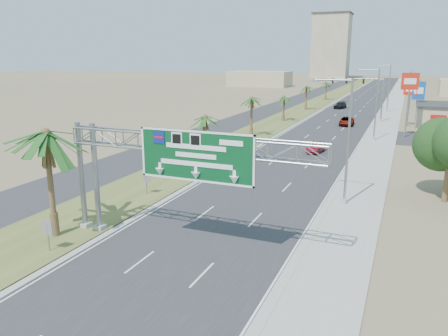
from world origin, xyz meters
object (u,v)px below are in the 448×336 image
pole_sign_red_near (410,85)px  pole_sign_blue (419,93)px  signal_mast (371,95)px  car_mid_lane (316,147)px  car_left_lane (237,158)px  pole_sign_red_far (410,93)px  sign_gantry (176,152)px  palm_near (45,133)px  car_far (340,105)px  car_right_lane (347,121)px

pole_sign_red_near → pole_sign_blue: (1.47, 11.16, -1.77)m
signal_mast → pole_sign_blue: signal_mast is taller
car_mid_lane → pole_sign_red_near: 19.83m
pole_sign_red_near → pole_sign_blue: pole_sign_red_near is taller
pole_sign_blue → car_left_lane: bearing=-116.5°
pole_sign_blue → pole_sign_red_far: pole_sign_blue is taller
sign_gantry → pole_sign_red_near: pole_sign_red_near is taller
palm_near → pole_sign_blue: 63.84m
car_left_lane → car_far: bearing=83.3°
car_left_lane → pole_sign_red_far: pole_sign_red_far is taller
car_mid_lane → pole_sign_red_far: pole_sign_red_far is taller
car_right_lane → pole_sign_red_far: size_ratio=0.69×
car_left_lane → car_right_lane: 34.94m
sign_gantry → palm_near: palm_near is taller
car_right_lane → pole_sign_red_near: pole_sign_red_near is taller
sign_gantry → car_left_lane: size_ratio=3.86×
palm_near → signal_mast: size_ratio=0.81×
car_mid_lane → car_far: 50.52m
car_mid_lane → pole_sign_blue: pole_sign_blue is taller
car_right_lane → sign_gantry: bearing=-96.0°
car_mid_lane → car_right_lane: size_ratio=0.79×
car_mid_lane → signal_mast: bearing=88.9°
palm_near → pole_sign_red_near: pole_sign_red_near is taller
pole_sign_red_far → pole_sign_red_near: bearing=-91.1°
sign_gantry → pole_sign_red_far: sign_gantry is taller
car_left_lane → pole_sign_red_near: 31.29m
car_mid_lane → pole_sign_red_far: 29.34m
palm_near → car_far: (6.38, 83.38, -6.20)m
sign_gantry → car_far: bearing=91.2°
sign_gantry → pole_sign_red_far: (12.80, 58.13, -0.33)m
palm_near → car_left_lane: palm_near is taller
palm_near → car_far: size_ratio=1.65×
car_right_lane → pole_sign_red_near: bearing=-45.1°
pole_sign_blue → pole_sign_red_far: (-1.26, 0.22, -0.09)m
signal_mast → pole_sign_red_far: size_ratio=1.40×
palm_near → signal_mast: bearing=77.3°
car_right_lane → car_left_lane: bearing=-104.8°
signal_mast → pole_sign_red_near: bearing=-67.4°
car_left_lane → car_right_lane: (7.28, 34.17, -0.04)m
car_far → pole_sign_blue: (15.82, -23.53, 5.09)m
car_left_lane → pole_sign_red_near: size_ratio=0.45×
car_mid_lane → car_right_lane: 24.33m
pole_sign_red_near → pole_sign_blue: bearing=82.5°
car_far → pole_sign_red_far: pole_sign_red_far is taller
car_mid_lane → car_right_lane: (0.50, 24.33, 0.04)m
sign_gantry → car_mid_lane: bearing=85.3°
car_left_lane → pole_sign_red_near: bearing=52.2°
palm_near → pole_sign_red_far: bearing=70.8°
car_right_lane → car_mid_lane: bearing=-94.0°
car_right_lane → pole_sign_blue: (11.00, 2.48, 5.12)m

